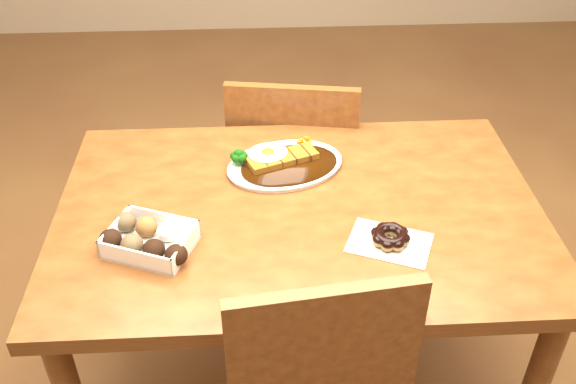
{
  "coord_description": "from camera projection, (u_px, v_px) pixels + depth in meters",
  "views": [
    {
      "loc": [
        -0.1,
        -1.25,
        1.72
      ],
      "look_at": [
        -0.03,
        -0.02,
        0.81
      ],
      "focal_mm": 40.0,
      "sensor_mm": 36.0,
      "label": 1
    }
  ],
  "objects": [
    {
      "name": "pon_de_ring",
      "position": [
        390.0,
        237.0,
        1.47
      ],
      "size": [
        0.22,
        0.19,
        0.04
      ],
      "rotation": [
        0.0,
        0.0,
        -0.4
      ],
      "color": "silver",
      "rests_on": "table"
    },
    {
      "name": "table",
      "position": [
        299.0,
        237.0,
        1.65
      ],
      "size": [
        1.2,
        0.8,
        0.75
      ],
      "color": "#532810",
      "rests_on": "ground"
    },
    {
      "name": "katsu_curry_plate",
      "position": [
        283.0,
        163.0,
        1.72
      ],
      "size": [
        0.36,
        0.31,
        0.06
      ],
      "rotation": [
        0.0,
        0.0,
        0.31
      ],
      "color": "white",
      "rests_on": "table"
    },
    {
      "name": "chair_far",
      "position": [
        295.0,
        173.0,
        2.18
      ],
      "size": [
        0.48,
        0.48,
        0.87
      ],
      "rotation": [
        0.0,
        0.0,
        2.98
      ],
      "color": "#532810",
      "rests_on": "ground"
    },
    {
      "name": "donut_box",
      "position": [
        148.0,
        239.0,
        1.45
      ],
      "size": [
        0.23,
        0.2,
        0.05
      ],
      "rotation": [
        0.0,
        0.0,
        -0.38
      ],
      "color": "white",
      "rests_on": "table"
    }
  ]
}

